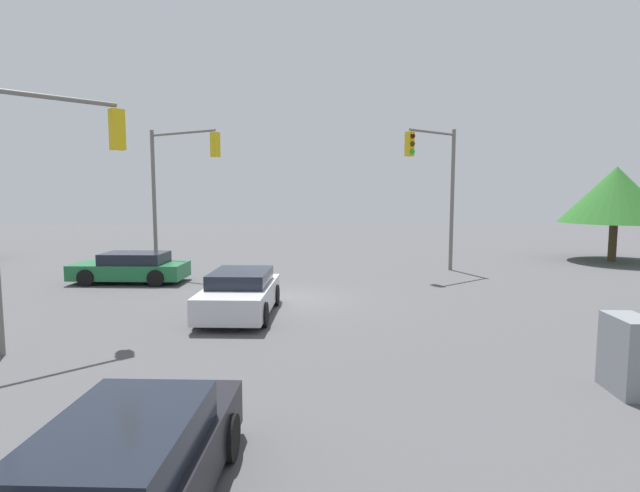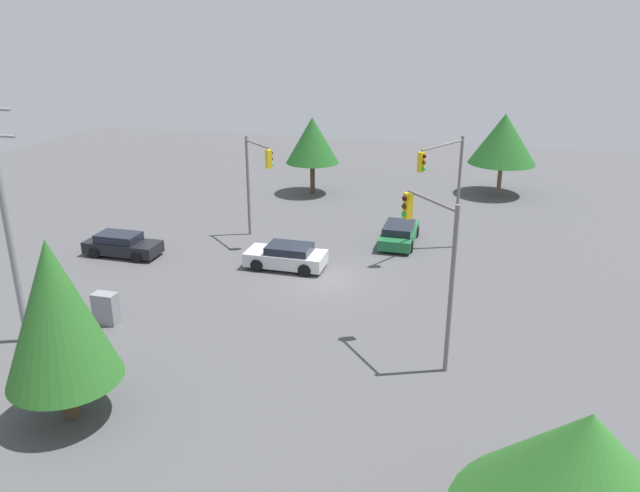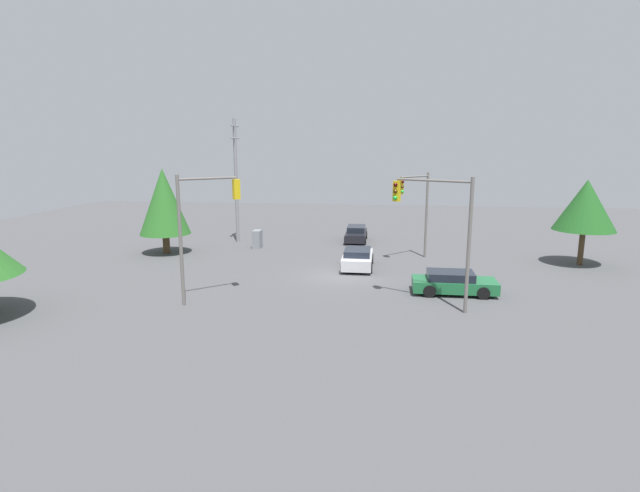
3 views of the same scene
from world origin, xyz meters
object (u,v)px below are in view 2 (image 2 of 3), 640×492
Objects in this scene: sedan_silver at (287,256)px; sedan_dark at (122,245)px; traffic_signal_main at (433,251)px; traffic_signal_aux at (256,173)px; sedan_green at (399,233)px; traffic_signal_cross at (445,177)px; electrical_cabinet at (106,308)px.

sedan_silver is 0.99× the size of sedan_dark.
sedan_silver reaches higher than sedan_dark.
traffic_signal_main is 16.44m from traffic_signal_aux.
sedan_dark is at bearing 93.83° from sedan_silver.
sedan_dark is 16.43m from sedan_green.
sedan_green is 0.69× the size of traffic_signal_cross.
electrical_cabinet is (11.13, 14.09, 0.10)m from sedan_green.
sedan_silver is 0.65× the size of traffic_signal_cross.
sedan_silver is at bearing -124.25° from electrical_cabinet.
traffic_signal_cross is (-2.60, 1.22, 3.97)m from sedan_green.
traffic_signal_main reaches higher than traffic_signal_cross.
sedan_dark is 18.90m from traffic_signal_cross.
sedan_dark is at bearing -157.45° from sedan_green.
traffic_signal_main is 4.63× the size of electrical_cabinet.
electrical_cabinet is (-4.04, 7.79, 0.09)m from sedan_dark.
sedan_silver is at bearing -133.60° from sedan_green.
sedan_silver is 6.23m from traffic_signal_aux.
sedan_green is at bearing 112.55° from sedan_dark.
traffic_signal_main is (-18.28, 6.94, 3.92)m from sedan_dark.
sedan_silver reaches higher than sedan_green.
electrical_cabinet is (13.72, 12.88, -3.86)m from traffic_signal_cross.
electrical_cabinet reaches higher than sedan_silver.
sedan_dark is 3.01× the size of electrical_cabinet.
sedan_dark is (9.80, 0.66, -0.03)m from sedan_silver.
traffic_signal_main is 1.01× the size of traffic_signal_cross.
traffic_signal_cross reaches higher than sedan_green.
traffic_signal_main is at bearing -131.84° from sedan_silver.
traffic_signal_main is 12.03m from traffic_signal_cross.
traffic_signal_cross is at bearing -25.13° from sedan_green.
traffic_signal_cross is (-7.97, -4.43, 3.92)m from sedan_silver.
traffic_signal_cross is at bearing 45.58° from traffic_signal_aux.
traffic_signal_cross reaches higher than sedan_dark.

